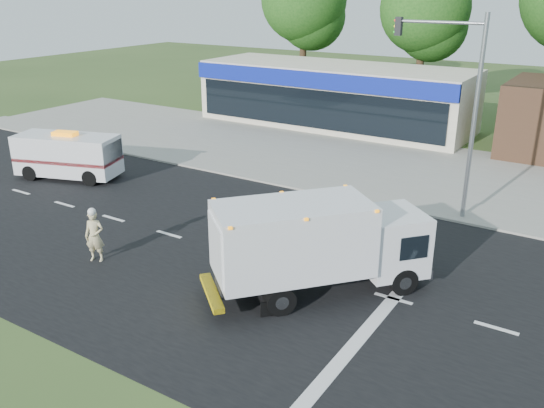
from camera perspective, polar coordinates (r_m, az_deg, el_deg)
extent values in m
plane|color=#385123|center=(19.10, 3.46, -6.95)|extent=(120.00, 120.00, 0.00)
cube|color=black|center=(19.09, 3.47, -6.94)|extent=(60.00, 14.00, 0.02)
cube|color=gray|center=(25.97, 12.28, 0.47)|extent=(60.00, 2.40, 0.12)
cube|color=gray|center=(31.25, 16.05, 3.51)|extent=(60.00, 9.00, 0.02)
cube|color=silver|center=(28.82, -23.60, 1.11)|extent=(1.20, 0.15, 0.01)
cube|color=silver|center=(26.48, -19.87, -0.03)|extent=(1.20, 0.15, 0.01)
cube|color=silver|center=(24.29, -15.44, -1.37)|extent=(1.20, 0.15, 0.01)
cube|color=silver|center=(22.29, -10.16, -2.97)|extent=(1.20, 0.15, 0.01)
cube|color=silver|center=(20.53, -3.90, -4.82)|extent=(1.20, 0.15, 0.01)
cube|color=silver|center=(19.09, 3.47, -6.91)|extent=(1.20, 0.15, 0.01)
cube|color=silver|center=(18.03, 11.94, -9.15)|extent=(1.20, 0.15, 0.01)
cube|color=silver|center=(17.43, 21.33, -11.37)|extent=(1.20, 0.15, 0.01)
cube|color=silver|center=(15.65, 7.87, -13.94)|extent=(0.40, 7.00, 0.01)
cube|color=black|center=(17.53, 2.01, -7.26)|extent=(3.70, 4.05, 0.32)
cube|color=silver|center=(18.39, 11.71, -3.61)|extent=(2.69, 2.67, 1.92)
cube|color=black|center=(18.72, 14.11, -2.75)|extent=(1.40, 1.25, 0.82)
cube|color=white|center=(16.97, 2.06, -3.44)|extent=(4.67, 4.89, 2.15)
cube|color=silver|center=(16.46, -5.60, -4.51)|extent=(1.41, 1.25, 1.74)
cube|color=yellow|center=(17.06, -5.99, -8.74)|extent=(1.86, 1.69, 0.16)
cube|color=orange|center=(16.56, 2.11, -0.12)|extent=(4.57, 4.78, 0.07)
cylinder|color=black|center=(19.51, 10.44, -5.21)|extent=(0.79, 0.84, 0.88)
cylinder|color=black|center=(18.16, 12.89, -7.49)|extent=(0.79, 0.84, 0.88)
cylinder|color=black|center=(18.23, -0.84, -6.79)|extent=(0.79, 0.84, 0.88)
cylinder|color=black|center=(16.70, 0.89, -9.58)|extent=(0.79, 0.84, 0.88)
imported|color=#CDBC88|center=(20.48, -17.17, -3.06)|extent=(0.79, 0.67, 1.84)
sphere|color=white|center=(20.15, -17.43, -0.75)|extent=(0.28, 0.28, 0.28)
cube|color=silver|center=(29.80, -19.59, 4.64)|extent=(5.28, 3.36, 1.90)
cube|color=black|center=(28.64, -16.14, 5.01)|extent=(1.29, 1.95, 0.95)
cube|color=orange|center=(29.54, -19.83, 6.59)|extent=(1.26, 0.90, 0.19)
cube|color=#AD0B11|center=(29.85, -19.55, 4.29)|extent=(5.28, 3.36, 0.17)
cylinder|color=black|center=(29.88, -15.93, 3.48)|extent=(0.80, 0.46, 0.76)
cylinder|color=black|center=(28.49, -17.58, 2.46)|extent=(0.80, 0.46, 0.76)
cylinder|color=black|center=(31.58, -21.05, 3.80)|extent=(0.80, 0.46, 0.76)
cylinder|color=black|center=(30.26, -22.84, 2.84)|extent=(0.80, 0.46, 0.76)
cube|color=beige|center=(39.41, 6.25, 10.67)|extent=(18.00, 6.00, 4.00)
cube|color=#0C1C93|center=(36.50, 4.16, 12.15)|extent=(18.00, 0.30, 1.00)
cube|color=black|center=(36.82, 4.09, 9.38)|extent=(17.00, 0.12, 2.40)
cylinder|color=gray|center=(23.54, 19.38, 7.68)|extent=(0.18, 0.18, 8.00)
cylinder|color=gray|center=(23.49, 16.29, 16.91)|extent=(3.40, 0.12, 0.12)
cube|color=black|center=(24.01, 12.44, 16.83)|extent=(0.25, 0.25, 0.70)
cylinder|color=#332114|center=(49.42, 3.09, 14.77)|extent=(0.56, 0.56, 7.35)
sphere|color=#174614|center=(49.39, 3.99, 18.05)|extent=(5.46, 5.46, 5.46)
cylinder|color=#332114|center=(45.43, 14.45, 13.32)|extent=(0.56, 0.56, 6.86)
sphere|color=#174614|center=(45.13, 14.91, 18.25)|extent=(6.47, 6.47, 6.47)
sphere|color=#174614|center=(45.51, 15.58, 16.59)|extent=(5.10, 5.10, 5.10)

